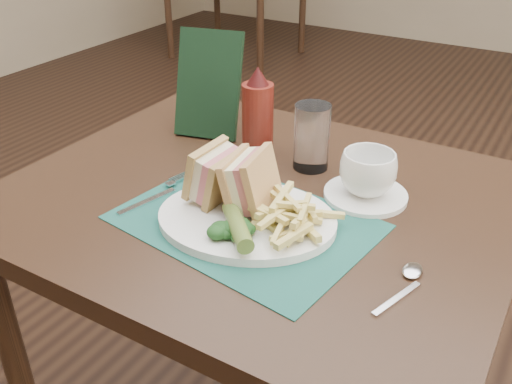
% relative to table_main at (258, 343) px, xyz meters
% --- Properties ---
extents(floor, '(7.00, 7.00, 0.00)m').
position_rel_table_main_xyz_m(floor, '(0.00, 0.50, -0.38)').
color(floor, black).
rests_on(floor, ground).
extents(table_main, '(0.90, 0.75, 0.75)m').
position_rel_table_main_xyz_m(table_main, '(0.00, 0.00, 0.00)').
color(table_main, black).
rests_on(table_main, ground).
extents(table_bg_left, '(0.90, 0.75, 0.75)m').
position_rel_table_main_xyz_m(table_bg_left, '(-1.88, 2.87, 0.00)').
color(table_bg_left, black).
rests_on(table_bg_left, ground).
extents(placemat, '(0.44, 0.35, 0.00)m').
position_rel_table_main_xyz_m(placemat, '(0.03, -0.10, 0.38)').
color(placemat, '#184F46').
rests_on(placemat, table_main).
extents(plate, '(0.35, 0.31, 0.01)m').
position_rel_table_main_xyz_m(plate, '(0.04, -0.10, 0.38)').
color(plate, white).
rests_on(plate, placemat).
extents(sandwich_half_a, '(0.08, 0.10, 0.10)m').
position_rel_table_main_xyz_m(sandwich_half_a, '(-0.06, -0.08, 0.44)').
color(sandwich_half_a, tan).
rests_on(sandwich_half_a, plate).
extents(sandwich_half_b, '(0.09, 0.11, 0.10)m').
position_rel_table_main_xyz_m(sandwich_half_b, '(0.01, -0.08, 0.44)').
color(sandwich_half_b, tan).
rests_on(sandwich_half_b, plate).
extents(kale_garnish, '(0.11, 0.08, 0.03)m').
position_rel_table_main_xyz_m(kale_garnish, '(0.04, -0.16, 0.41)').
color(kale_garnish, '#143715').
rests_on(kale_garnish, plate).
extents(pickle_spear, '(0.10, 0.11, 0.03)m').
position_rel_table_main_xyz_m(pickle_spear, '(0.06, -0.16, 0.41)').
color(pickle_spear, '#4F6727').
rests_on(pickle_spear, plate).
extents(fries_pile, '(0.18, 0.20, 0.05)m').
position_rel_table_main_xyz_m(fries_pile, '(0.11, -0.09, 0.42)').
color(fries_pile, '#DAC76D').
rests_on(fries_pile, plate).
extents(fork, '(0.07, 0.17, 0.01)m').
position_rel_table_main_xyz_m(fork, '(-0.15, -0.10, 0.38)').
color(fork, silver).
rests_on(fork, placemat).
extents(spoon, '(0.08, 0.15, 0.01)m').
position_rel_table_main_xyz_m(spoon, '(0.31, -0.13, 0.38)').
color(spoon, silver).
rests_on(spoon, table_main).
extents(saucer, '(0.16, 0.16, 0.01)m').
position_rel_table_main_xyz_m(saucer, '(0.17, 0.08, 0.38)').
color(saucer, white).
rests_on(saucer, table_main).
extents(coffee_cup, '(0.14, 0.14, 0.08)m').
position_rel_table_main_xyz_m(coffee_cup, '(0.17, 0.08, 0.42)').
color(coffee_cup, white).
rests_on(coffee_cup, saucer).
extents(drinking_glass, '(0.09, 0.09, 0.13)m').
position_rel_table_main_xyz_m(drinking_glass, '(0.04, 0.14, 0.44)').
color(drinking_glass, white).
rests_on(drinking_glass, table_main).
extents(ketchup_bottle, '(0.07, 0.07, 0.19)m').
position_rel_table_main_xyz_m(ketchup_bottle, '(-0.08, 0.14, 0.47)').
color(ketchup_bottle, '#5A160F').
rests_on(ketchup_bottle, table_main).
extents(check_presenter, '(0.16, 0.12, 0.22)m').
position_rel_table_main_xyz_m(check_presenter, '(-0.23, 0.18, 0.49)').
color(check_presenter, black).
rests_on(check_presenter, table_main).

